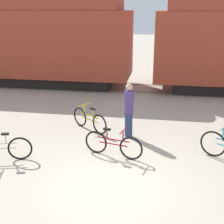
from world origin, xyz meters
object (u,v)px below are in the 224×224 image
Objects in this scene: freight_train at (143,34)px; bicycle_silver at (0,149)px; person_in_purple at (129,110)px; bicycle_maroon at (113,144)px; bicycle_yellow at (89,120)px.

freight_train is 31.61× the size of bicycle_silver.
person_in_purple is (3.19, 2.20, 0.54)m from bicycle_silver.
bicycle_maroon is (-0.20, -7.63, -2.30)m from freight_train.
bicycle_silver is at bearing -110.48° from freight_train.
freight_train reaches higher than bicycle_silver.
bicycle_maroon reaches higher than bicycle_silver.
bicycle_maroon is (2.93, 0.75, 0.00)m from bicycle_silver.
bicycle_maroon is 2.08m from bicycle_yellow.
person_in_purple reaches higher than bicycle_yellow.
person_in_purple is (0.06, -6.19, -1.77)m from freight_train.
freight_train is 30.40× the size of person_in_purple.
person_in_purple reaches higher than bicycle_silver.
freight_train is 6.42m from bicycle_yellow.
bicycle_silver is 1.21× the size of bicycle_yellow.
bicycle_yellow is (-1.29, -5.85, -2.30)m from freight_train.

